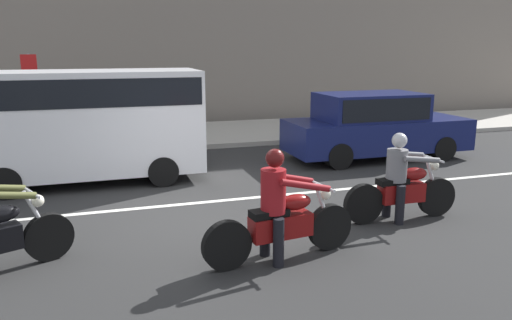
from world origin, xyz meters
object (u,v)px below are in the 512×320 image
Objects in this scene: motorcycle_with_rider_crimson at (280,215)px; parked_sedan_navy at (374,125)px; parked_van_white at (84,119)px; street_sign_post at (31,88)px; motorcycle_with_rider_gray at (401,184)px.

motorcycle_with_rider_crimson is 6.94m from parked_sedan_navy.
parked_sedan_navy is (7.11, 0.15, -0.50)m from parked_van_white.
street_sign_post reaches higher than parked_van_white.
motorcycle_with_rider_gray is 6.61m from parked_van_white.
parked_van_white is (-5.05, 4.19, 0.76)m from motorcycle_with_rider_gray.
parked_van_white is at bearing -178.82° from parked_sedan_navy.
parked_van_white is at bearing 116.71° from motorcycle_with_rider_crimson.
street_sign_post is at bearing 107.13° from parked_van_white.
street_sign_post is at bearing 150.49° from parked_sedan_navy.
street_sign_post is (-6.61, 9.24, 1.07)m from motorcycle_with_rider_gray.
motorcycle_with_rider_gray is 0.43× the size of parked_van_white.
street_sign_post is at bearing 125.58° from motorcycle_with_rider_gray.
parked_sedan_navy is 9.99m from street_sign_post.
motorcycle_with_rider_gray is at bearing -115.39° from parked_sedan_navy.
motorcycle_with_rider_crimson is 5.74m from parked_van_white.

